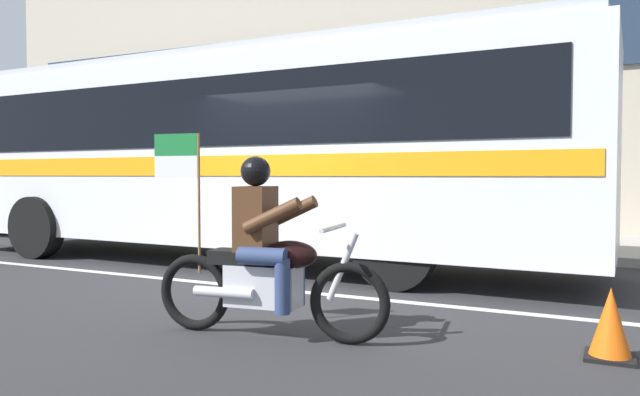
# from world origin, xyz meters

# --- Properties ---
(ground_plane) EXTENTS (60.00, 60.00, 0.00)m
(ground_plane) POSITION_xyz_m (0.00, 0.00, 0.00)
(ground_plane) COLOR #2B2B2D
(sidewalk_curb) EXTENTS (28.00, 3.80, 0.15)m
(sidewalk_curb) POSITION_xyz_m (0.00, 5.10, 0.07)
(sidewalk_curb) COLOR #A39E93
(sidewalk_curb) RESTS_ON ground_plane
(lane_center_stripe) EXTENTS (26.60, 0.14, 0.01)m
(lane_center_stripe) POSITION_xyz_m (0.00, -0.60, 0.00)
(lane_center_stripe) COLOR silver
(lane_center_stripe) RESTS_ON ground_plane
(transit_bus) EXTENTS (10.90, 2.87, 3.22)m
(transit_bus) POSITION_xyz_m (-1.53, 1.19, 1.88)
(transit_bus) COLOR silver
(transit_bus) RESTS_ON ground_plane
(motorcycle_with_rider) EXTENTS (2.18, 0.69, 1.78)m
(motorcycle_with_rider) POSITION_xyz_m (1.14, -2.47, 0.67)
(motorcycle_with_rider) COLOR black
(motorcycle_with_rider) RESTS_ON ground_plane
(fire_hydrant) EXTENTS (0.22, 0.30, 0.75)m
(fire_hydrant) POSITION_xyz_m (2.91, 3.80, 0.52)
(fire_hydrant) COLOR red
(fire_hydrant) RESTS_ON sidewalk_curb
(traffic_cone) EXTENTS (0.36, 0.36, 0.55)m
(traffic_cone) POSITION_xyz_m (3.83, -1.86, 0.26)
(traffic_cone) COLOR #EA590F
(traffic_cone) RESTS_ON ground_plane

